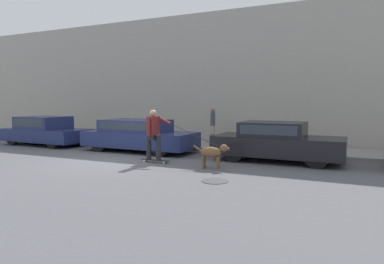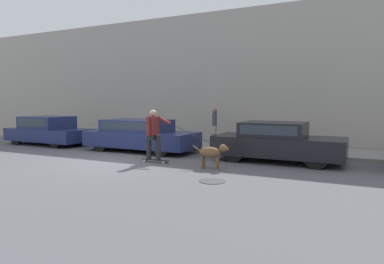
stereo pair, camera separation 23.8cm
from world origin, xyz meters
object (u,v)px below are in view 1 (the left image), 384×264
Objects in this scene: pedestrian_with_bag at (213,124)px; fire_hydrant at (212,143)px; dog at (213,152)px; skateboarder at (154,133)px; parked_car_1 at (139,136)px; parked_car_2 at (277,142)px; parked_car_0 at (46,131)px.

pedestrian_with_bag reaches higher than fire_hydrant.
dog is 0.38× the size of skateboarder.
parked_car_1 is 5.26m from parked_car_2.
parked_car_1 is 4.31m from dog.
parked_car_2 reaches higher than parked_car_1.
pedestrian_with_bag is at bearing 19.41° from parked_car_0.
parked_car_0 is 2.63× the size of pedestrian_with_bag.
skateboarder is at bearing -151.36° from parked_car_2.
parked_car_1 is 2.91× the size of pedestrian_with_bag.
fire_hydrant is at bearing 16.30° from parked_car_1.
dog is at bearing 91.77° from pedestrian_with_bag.
parked_car_0 is at bearing 163.68° from skateboarder.
dog is 2.10m from skateboarder.
skateboarder is 2.80m from fire_hydrant.
pedestrian_with_bag is 2.05× the size of fire_hydrant.
parked_car_0 is 1.42× the size of skateboarder.
pedestrian_with_bag is at bearing 144.21° from parked_car_2.
skateboarder reaches higher than fire_hydrant.
fire_hydrant is at bearing 7.17° from parked_car_0.
pedestrian_with_bag reaches higher than parked_car_0.
parked_car_1 is 1.10× the size of parked_car_2.
parked_car_1 is at bearing 26.69° from pedestrian_with_bag.
parked_car_0 is at bearing -174.50° from fire_hydrant.
pedestrian_with_bag reaches higher than parked_car_2.
skateboarder reaches higher than parked_car_1.
parked_car_0 is at bearing -178.78° from parked_car_1.
dog is 0.70× the size of pedestrian_with_bag.
fire_hydrant is at bearing 164.37° from parked_car_2.
parked_car_2 is (5.26, -0.00, 0.00)m from parked_car_1.
parked_car_0 reaches higher than parked_car_1.
skateboarder is at bearing -44.66° from parked_car_1.
parked_car_1 is at bearing 133.22° from skateboarder.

